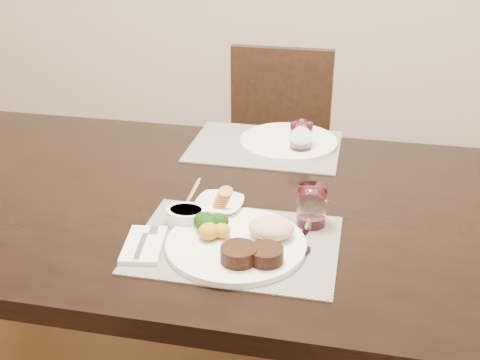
% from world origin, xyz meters
% --- Properties ---
extents(dining_table, '(2.00, 1.00, 0.75)m').
position_xyz_m(dining_table, '(0.00, 0.00, 0.67)').
color(dining_table, black).
rests_on(dining_table, ground).
extents(chair_far, '(0.42, 0.42, 0.90)m').
position_xyz_m(chair_far, '(0.00, 0.93, 0.50)').
color(chair_far, black).
rests_on(chair_far, ground).
extents(placemat_near, '(0.46, 0.34, 0.00)m').
position_xyz_m(placemat_near, '(0.08, -0.21, 0.75)').
color(placemat_near, slate).
rests_on(placemat_near, dining_table).
extents(placemat_far, '(0.46, 0.34, 0.00)m').
position_xyz_m(placemat_far, '(0.05, 0.37, 0.75)').
color(placemat_far, slate).
rests_on(placemat_far, dining_table).
extents(dinner_plate, '(0.32, 0.32, 0.06)m').
position_xyz_m(dinner_plate, '(0.10, -0.22, 0.77)').
color(dinner_plate, white).
rests_on(dinner_plate, placemat_near).
extents(napkin_fork, '(0.11, 0.16, 0.02)m').
position_xyz_m(napkin_fork, '(-0.12, -0.26, 0.76)').
color(napkin_fork, white).
rests_on(napkin_fork, placemat_near).
extents(steak_knife, '(0.06, 0.22, 0.01)m').
position_xyz_m(steak_knife, '(0.22, -0.22, 0.76)').
color(steak_knife, white).
rests_on(steak_knife, placemat_near).
extents(cracker_bowl, '(0.13, 0.13, 0.05)m').
position_xyz_m(cracker_bowl, '(0.01, -0.07, 0.77)').
color(cracker_bowl, white).
rests_on(cracker_bowl, placemat_near).
extents(sauce_ramekin, '(0.10, 0.15, 0.08)m').
position_xyz_m(sauce_ramekin, '(-0.06, -0.14, 0.78)').
color(sauce_ramekin, white).
rests_on(sauce_ramekin, placemat_near).
extents(wine_glass_near, '(0.07, 0.07, 0.10)m').
position_xyz_m(wine_glass_near, '(0.24, -0.08, 0.80)').
color(wine_glass_near, silver).
rests_on(wine_glass_near, placemat_near).
extents(far_plate, '(0.31, 0.31, 0.01)m').
position_xyz_m(far_plate, '(0.12, 0.40, 0.76)').
color(far_plate, white).
rests_on(far_plate, placemat_far).
extents(wine_glass_far, '(0.07, 0.07, 0.09)m').
position_xyz_m(wine_glass_far, '(0.16, 0.35, 0.80)').
color(wine_glass_far, silver).
rests_on(wine_glass_far, placemat_far).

